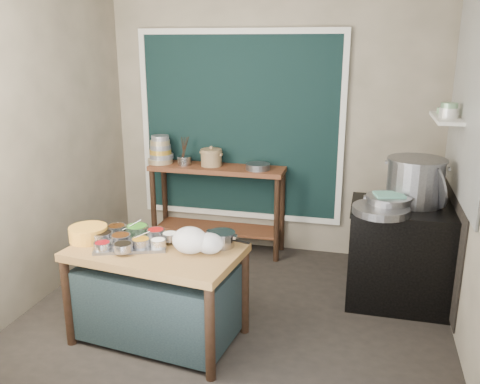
% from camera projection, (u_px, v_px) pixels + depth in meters
% --- Properties ---
extents(floor, '(3.50, 3.00, 0.02)m').
position_uv_depth(floor, '(237.00, 312.00, 4.36)').
color(floor, black).
rests_on(floor, ground).
extents(back_wall, '(3.50, 0.02, 2.80)m').
position_uv_depth(back_wall, '(273.00, 123.00, 5.37)').
color(back_wall, gray).
rests_on(back_wall, floor).
extents(left_wall, '(0.02, 3.00, 2.80)m').
position_uv_depth(left_wall, '(39.00, 141.00, 4.38)').
color(left_wall, gray).
rests_on(left_wall, floor).
extents(right_wall, '(0.02, 3.00, 2.80)m').
position_uv_depth(right_wall, '(480.00, 164.00, 3.54)').
color(right_wall, gray).
rests_on(right_wall, floor).
extents(curtain_panel, '(2.10, 0.02, 1.90)m').
position_uv_depth(curtain_panel, '(240.00, 127.00, 5.43)').
color(curtain_panel, black).
rests_on(curtain_panel, back_wall).
extents(curtain_frame, '(2.22, 0.03, 2.02)m').
position_uv_depth(curtain_frame, '(239.00, 127.00, 5.42)').
color(curtain_frame, beige).
rests_on(curtain_frame, back_wall).
extents(tile_panel, '(0.02, 1.70, 1.70)m').
position_uv_depth(tile_panel, '(470.00, 92.00, 3.93)').
color(tile_panel, '#B2B2AA').
rests_on(tile_panel, right_wall).
extents(soot_patch, '(0.01, 1.30, 1.30)m').
position_uv_depth(soot_patch, '(452.00, 227.00, 4.35)').
color(soot_patch, black).
rests_on(soot_patch, right_wall).
extents(wall_shelf, '(0.22, 0.70, 0.03)m').
position_uv_depth(wall_shelf, '(447.00, 118.00, 4.31)').
color(wall_shelf, beige).
rests_on(wall_shelf, right_wall).
extents(prep_table, '(1.33, 0.87, 0.75)m').
position_uv_depth(prep_table, '(158.00, 294.00, 3.86)').
color(prep_table, brown).
rests_on(prep_table, floor).
extents(back_counter, '(1.45, 0.40, 0.95)m').
position_uv_depth(back_counter, '(218.00, 209.00, 5.54)').
color(back_counter, brown).
rests_on(back_counter, floor).
extents(stove_block, '(0.90, 0.68, 0.85)m').
position_uv_depth(stove_block, '(402.00, 256.00, 4.43)').
color(stove_block, black).
rests_on(stove_block, floor).
extents(stove_top, '(0.92, 0.69, 0.03)m').
position_uv_depth(stove_top, '(407.00, 208.00, 4.30)').
color(stove_top, black).
rests_on(stove_top, stove_block).
extents(condiment_tray, '(0.62, 0.53, 0.02)m').
position_uv_depth(condiment_tray, '(132.00, 243.00, 3.83)').
color(condiment_tray, gray).
rests_on(condiment_tray, prep_table).
extents(condiment_bowls, '(0.64, 0.49, 0.07)m').
position_uv_depth(condiment_bowls, '(131.00, 237.00, 3.84)').
color(condiment_bowls, gray).
rests_on(condiment_bowls, condiment_tray).
extents(yellow_basin, '(0.38, 0.38, 0.11)m').
position_uv_depth(yellow_basin, '(88.00, 233.00, 3.90)').
color(yellow_basin, orange).
rests_on(yellow_basin, prep_table).
extents(saucepan, '(0.25, 0.25, 0.11)m').
position_uv_depth(saucepan, '(222.00, 239.00, 3.78)').
color(saucepan, gray).
rests_on(saucepan, prep_table).
extents(plastic_bag_a, '(0.33, 0.30, 0.20)m').
position_uv_depth(plastic_bag_a, '(190.00, 240.00, 3.65)').
color(plastic_bag_a, white).
rests_on(plastic_bag_a, prep_table).
extents(plastic_bag_b, '(0.23, 0.21, 0.15)m').
position_uv_depth(plastic_bag_b, '(209.00, 243.00, 3.65)').
color(plastic_bag_b, white).
rests_on(plastic_bag_b, prep_table).
extents(bowl_stack, '(0.27, 0.27, 0.30)m').
position_uv_depth(bowl_stack, '(161.00, 151.00, 5.52)').
color(bowl_stack, tan).
rests_on(bowl_stack, back_counter).
extents(utensil_cup, '(0.20, 0.20, 0.09)m').
position_uv_depth(utensil_cup, '(185.00, 161.00, 5.46)').
color(utensil_cup, gray).
rests_on(utensil_cup, back_counter).
extents(ceramic_crock, '(0.30, 0.30, 0.16)m').
position_uv_depth(ceramic_crock, '(211.00, 158.00, 5.41)').
color(ceramic_crock, olive).
rests_on(ceramic_crock, back_counter).
extents(wide_bowl, '(0.26, 0.26, 0.06)m').
position_uv_depth(wide_bowl, '(258.00, 167.00, 5.26)').
color(wide_bowl, gray).
rests_on(wide_bowl, back_counter).
extents(stock_pot, '(0.62, 0.62, 0.40)m').
position_uv_depth(stock_pot, '(415.00, 181.00, 4.33)').
color(stock_pot, gray).
rests_on(stock_pot, stove_top).
extents(pot_lid, '(0.22, 0.41, 0.39)m').
position_uv_depth(pot_lid, '(435.00, 185.00, 4.22)').
color(pot_lid, gray).
rests_on(pot_lid, stove_top).
extents(steamer, '(0.42, 0.42, 0.12)m').
position_uv_depth(steamer, '(389.00, 203.00, 4.20)').
color(steamer, gray).
rests_on(steamer, stove_top).
extents(green_cloth, '(0.27, 0.23, 0.02)m').
position_uv_depth(green_cloth, '(389.00, 195.00, 4.18)').
color(green_cloth, '#5A9F8D').
rests_on(green_cloth, steamer).
extents(shallow_pan, '(0.53, 0.53, 0.06)m').
position_uv_depth(shallow_pan, '(381.00, 210.00, 4.12)').
color(shallow_pan, gray).
rests_on(shallow_pan, stove_top).
extents(shelf_bowl_stack, '(0.16, 0.16, 0.13)m').
position_uv_depth(shelf_bowl_stack, '(450.00, 111.00, 4.20)').
color(shelf_bowl_stack, silver).
rests_on(shelf_bowl_stack, wall_shelf).
extents(shelf_bowl_green, '(0.17, 0.17, 0.05)m').
position_uv_depth(shelf_bowl_green, '(445.00, 111.00, 4.46)').
color(shelf_bowl_green, gray).
rests_on(shelf_bowl_green, wall_shelf).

